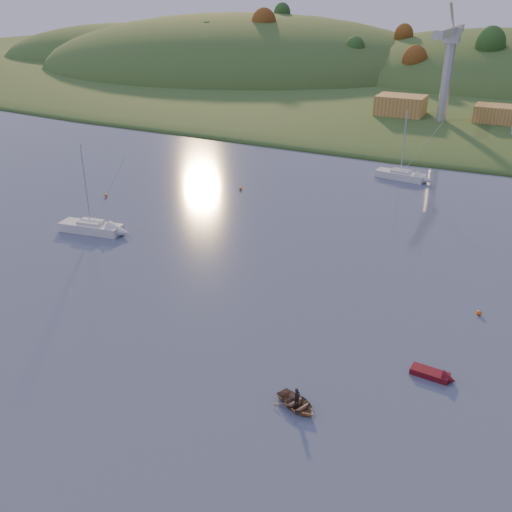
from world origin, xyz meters
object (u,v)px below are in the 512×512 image
at_px(canoe, 297,404).
at_px(sailboat_near, 91,227).
at_px(sailboat_far, 400,175).
at_px(red_tender, 439,376).

bearing_deg(canoe, sailboat_near, 86.72).
xyz_separation_m(sailboat_near, sailboat_far, (31.52, 42.11, -0.01)).
bearing_deg(canoe, red_tender, -21.86).
bearing_deg(red_tender, sailboat_far, 111.58).
distance_m(sailboat_far, red_tender, 56.67).
bearing_deg(red_tender, canoe, -131.90).
bearing_deg(sailboat_far, red_tender, -65.27).
height_order(sailboat_far, canoe, sailboat_far).
relative_size(sailboat_far, canoe, 3.16).
height_order(sailboat_far, red_tender, sailboat_far).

